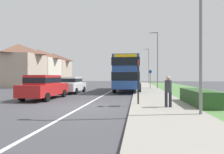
% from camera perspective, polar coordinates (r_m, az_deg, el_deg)
% --- Properties ---
extents(ground_plane, '(120.00, 120.00, 0.00)m').
position_cam_1_polar(ground_plane, '(10.24, -9.25, -9.05)').
color(ground_plane, '#424247').
extents(lane_marking_centre, '(0.14, 60.00, 0.01)m').
position_cam_1_polar(lane_marking_centre, '(17.99, -1.80, -5.08)').
color(lane_marking_centre, silver).
rests_on(lane_marking_centre, ground_plane).
extents(pavement_near_side, '(3.20, 68.00, 0.12)m').
position_cam_1_polar(pavement_near_side, '(15.80, 12.24, -5.60)').
color(pavement_near_side, gray).
rests_on(pavement_near_side, ground_plane).
extents(grass_verge_seaward, '(6.00, 68.00, 0.08)m').
position_cam_1_polar(grass_verge_seaward, '(16.71, 27.17, -5.37)').
color(grass_verge_seaward, '#517F42').
rests_on(grass_verge_seaward, ground_plane).
extents(roadside_hedge, '(1.10, 3.86, 0.90)m').
position_cam_1_polar(roadside_hedge, '(11.56, 24.63, -5.76)').
color(roadside_hedge, '#2D5128').
rests_on(roadside_hedge, ground_plane).
extents(double_decker_bus, '(2.80, 10.00, 3.70)m').
position_cam_1_polar(double_decker_bus, '(21.58, 4.91, 1.46)').
color(double_decker_bus, '#284C93').
rests_on(double_decker_bus, ground_plane).
extents(parked_car_red, '(1.94, 4.60, 1.74)m').
position_cam_1_polar(parked_car_red, '(14.45, -19.85, -2.59)').
color(parked_car_red, '#B21E1E').
rests_on(parked_car_red, ground_plane).
extents(parked_car_white, '(1.97, 4.07, 1.61)m').
position_cam_1_polar(parked_car_white, '(18.90, -12.26, -2.15)').
color(parked_car_white, silver).
rests_on(parked_car_white, ground_plane).
extents(pedestrian_at_stop, '(0.34, 0.34, 1.67)m').
position_cam_1_polar(pedestrian_at_stop, '(9.73, 16.71, -3.75)').
color(pedestrian_at_stop, '#23232D').
rests_on(pedestrian_at_stop, ground_plane).
extents(bus_stop_sign, '(0.09, 0.52, 2.60)m').
position_cam_1_polar(bus_stop_sign, '(10.50, 7.98, -0.38)').
color(bus_stop_sign, black).
rests_on(bus_stop_sign, ground_plane).
extents(cycle_route_sign, '(0.44, 0.08, 2.52)m').
position_cam_1_polar(cycle_route_sign, '(25.36, 11.54, -0.36)').
color(cycle_route_sign, slate).
rests_on(cycle_route_sign, ground_plane).
extents(street_lamp_near, '(1.14, 0.20, 7.09)m').
position_cam_1_polar(street_lamp_near, '(8.68, 24.65, 16.58)').
color(street_lamp_near, slate).
rests_on(street_lamp_near, ground_plane).
extents(street_lamp_mid, '(1.14, 0.20, 7.35)m').
position_cam_1_polar(street_lamp_mid, '(24.95, 13.43, 6.07)').
color(street_lamp_mid, slate).
rests_on(street_lamp_mid, ground_plane).
extents(street_lamp_far, '(1.14, 0.20, 7.51)m').
position_cam_1_polar(street_lamp_far, '(40.36, 10.96, 3.90)').
color(street_lamp_far, slate).
rests_on(street_lamp_far, ground_plane).
extents(house_terrace_far_side, '(6.76, 17.91, 6.79)m').
position_cam_1_polar(house_terrace_far_side, '(38.06, -21.45, 2.75)').
color(house_terrace_far_side, tan).
rests_on(house_terrace_far_side, ground_plane).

